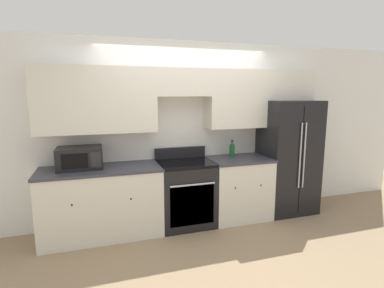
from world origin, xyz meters
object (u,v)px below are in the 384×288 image
(oven_range, at_px, (186,193))
(microwave, at_px, (80,158))
(bottle, at_px, (232,150))
(refrigerator, at_px, (285,156))

(oven_range, distance_m, microwave, 1.50)
(microwave, xyz_separation_m, bottle, (2.15, 0.08, -0.04))
(oven_range, bearing_deg, refrigerator, 2.60)
(oven_range, height_order, refrigerator, refrigerator)
(bottle, bearing_deg, oven_range, -169.98)
(oven_range, xyz_separation_m, refrigerator, (1.68, 0.08, 0.41))
(oven_range, bearing_deg, bottle, 10.02)
(bottle, bearing_deg, microwave, -177.98)
(oven_range, xyz_separation_m, microwave, (-1.38, 0.06, 0.59))
(refrigerator, relative_size, bottle, 6.95)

